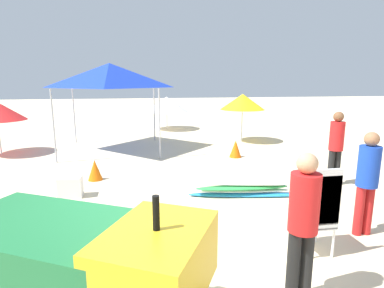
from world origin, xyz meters
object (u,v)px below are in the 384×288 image
surfboard_pile (244,189)px  popup_canopy (110,75)px  traffic_cone_near (95,170)px  cooler_box (70,187)px  beach_umbrella_far (167,104)px  stacked_plastic_chairs (318,205)px  traffic_cone_far (235,149)px  lifeguard_near_right (336,143)px  beach_umbrella_mid (243,102)px  lifeguard_far_right (303,218)px  lifeguard_near_center (367,177)px  utility_cart (79,258)px

surfboard_pile → popup_canopy: bearing=120.8°
traffic_cone_near → cooler_box: size_ratio=1.05×
beach_umbrella_far → surfboard_pile: bearing=-85.5°
surfboard_pile → beach_umbrella_far: 9.70m
stacked_plastic_chairs → traffic_cone_far: stacked_plastic_chairs is taller
stacked_plastic_chairs → lifeguard_near_right: bearing=52.5°
surfboard_pile → popup_canopy: size_ratio=0.82×
beach_umbrella_mid → beach_umbrella_far: 4.64m
popup_canopy → traffic_cone_far: popup_canopy is taller
lifeguard_far_right → cooler_box: lifeguard_far_right is taller
lifeguard_near_center → traffic_cone_far: lifeguard_near_center is taller
lifeguard_near_center → beach_umbrella_far: (-2.07, 11.54, 0.31)m
lifeguard_far_right → traffic_cone_near: size_ratio=3.32×
utility_cart → lifeguard_far_right: lifeguard_far_right is taller
surfboard_pile → lifeguard_near_center: bearing=-56.0°
lifeguard_near_right → traffic_cone_far: lifeguard_near_right is taller
stacked_plastic_chairs → popup_canopy: 8.45m
utility_cart → stacked_plastic_chairs: 3.12m
lifeguard_near_right → traffic_cone_far: (-1.45, 3.01, -0.72)m
utility_cart → beach_umbrella_far: beach_umbrella_far is taller
surfboard_pile → traffic_cone_near: size_ratio=5.10×
lifeguard_far_right → popup_canopy: 8.90m
cooler_box → lifeguard_far_right: bearing=-49.6°
beach_umbrella_far → popup_canopy: bearing=-117.7°
surfboard_pile → lifeguard_near_center: lifeguard_near_center is taller
traffic_cone_near → traffic_cone_far: traffic_cone_far is taller
utility_cart → beach_umbrella_far: (2.01, 12.86, 0.48)m
lifeguard_near_right → beach_umbrella_mid: 5.51m
surfboard_pile → traffic_cone_far: 3.48m
popup_canopy → cooler_box: (-0.55, -4.61, -2.37)m
lifeguard_far_right → beach_umbrella_mid: beach_umbrella_mid is taller
lifeguard_near_center → beach_umbrella_far: lifeguard_near_center is taller
utility_cart → beach_umbrella_mid: (4.65, 9.06, 0.82)m
utility_cart → popup_canopy: size_ratio=0.89×
surfboard_pile → utility_cart: bearing=-130.4°
stacked_plastic_chairs → surfboard_pile: 2.45m
stacked_plastic_chairs → lifeguard_far_right: (-0.68, -0.80, 0.23)m
traffic_cone_near → utility_cart: bearing=-84.1°
lifeguard_near_right → lifeguard_near_center: bearing=-113.7°
lifeguard_near_center → beach_umbrella_mid: (0.58, 7.74, 0.65)m
lifeguard_near_center → traffic_cone_far: (-0.44, 5.30, -0.68)m
stacked_plastic_chairs → lifeguard_near_center: size_ratio=0.78×
traffic_cone_near → lifeguard_near_right: bearing=-13.5°
utility_cart → beach_umbrella_far: bearing=81.1°
lifeguard_near_center → beach_umbrella_mid: size_ratio=0.87×
utility_cart → beach_umbrella_mid: size_ratio=1.47×
surfboard_pile → traffic_cone_near: 3.69m
traffic_cone_far → traffic_cone_near: bearing=-158.0°
lifeguard_near_right → beach_umbrella_mid: bearing=94.5°
lifeguard_near_center → lifeguard_far_right: 2.15m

